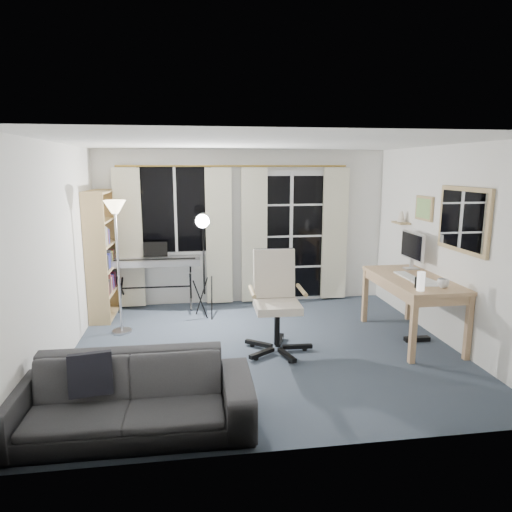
{
  "coord_description": "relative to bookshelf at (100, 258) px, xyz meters",
  "views": [
    {
      "loc": [
        -0.83,
        -5.08,
        2.14
      ],
      "look_at": [
        -0.04,
        0.35,
        1.06
      ],
      "focal_mm": 32.0,
      "sensor_mm": 36.0,
      "label": 1
    }
  ],
  "objects": [
    {
      "name": "framed_print",
      "position": [
        4.35,
        -0.96,
        0.74
      ],
      "size": [
        0.03,
        0.42,
        0.32
      ],
      "color": "tan",
      "rests_on": "floor"
    },
    {
      "name": "french_door",
      "position": [
        2.87,
        0.46,
        0.16
      ],
      "size": [
        1.32,
        0.09,
        2.11
      ],
      "color": "white",
      "rests_on": "floor"
    },
    {
      "name": "bookshelf",
      "position": [
        0.0,
        0.0,
        0.0
      ],
      "size": [
        0.31,
        0.85,
        1.82
      ],
      "rotation": [
        0.0,
        0.0,
        -0.02
      ],
      "color": "tan",
      "rests_on": "floor"
    },
    {
      "name": "monitor",
      "position": [
        4.2,
        -1.0,
        0.23
      ],
      "size": [
        0.19,
        0.57,
        0.5
      ],
      "rotation": [
        0.0,
        0.0,
        0.0
      ],
      "color": "silver",
      "rests_on": "desk"
    },
    {
      "name": "desk_clutter",
      "position": [
        3.94,
        -1.69,
        -0.24
      ],
      "size": [
        0.47,
        0.9,
        1.01
      ],
      "rotation": [
        0.0,
        0.0,
        0.0
      ],
      "color": "white",
      "rests_on": "desk"
    },
    {
      "name": "wall_shelf",
      "position": [
        4.28,
        -0.46,
        0.54
      ],
      "size": [
        0.16,
        0.3,
        0.18
      ],
      "color": "tan",
      "rests_on": "floor"
    },
    {
      "name": "studio_light",
      "position": [
        1.46,
        -0.3,
        0.37
      ],
      "size": [
        0.29,
        0.31,
        1.54
      ],
      "rotation": [
        0.0,
        0.0,
        -0.09
      ],
      "color": "black",
      "rests_on": "floor"
    },
    {
      "name": "wall_mirror",
      "position": [
        4.34,
        -1.86,
        0.69
      ],
      "size": [
        0.04,
        0.94,
        0.74
      ],
      "color": "tan",
      "rests_on": "floor"
    },
    {
      "name": "floor",
      "position": [
        2.12,
        -1.51,
        -0.87
      ],
      "size": [
        4.5,
        4.0,
        0.02
      ],
      "primitive_type": "cube",
      "color": "#363F4F",
      "rests_on": "ground"
    },
    {
      "name": "torchiere_lamp",
      "position": [
        0.36,
        -0.71,
        0.53
      ],
      "size": [
        0.35,
        0.35,
        1.73
      ],
      "rotation": [
        0.0,
        0.0,
        -0.36
      ],
      "color": "#B2B2B7",
      "rests_on": "floor"
    },
    {
      "name": "window",
      "position": [
        1.07,
        0.46,
        0.64
      ],
      "size": [
        1.2,
        0.08,
        1.4
      ],
      "color": "white",
      "rests_on": "floor"
    },
    {
      "name": "sofa",
      "position": [
        0.74,
        -3.06,
        -0.46
      ],
      "size": [
        2.06,
        0.62,
        0.8
      ],
      "rotation": [
        0.0,
        0.0,
        -0.01
      ],
      "color": "#2C2B2E",
      "rests_on": "floor"
    },
    {
      "name": "desk",
      "position": [
        4.0,
        -1.45,
        -0.17
      ],
      "size": [
        0.74,
        1.48,
        0.79
      ],
      "rotation": [
        0.0,
        0.0,
        0.0
      ],
      "color": "tan",
      "rests_on": "floor"
    },
    {
      "name": "keyboard_piano",
      "position": [
        0.76,
        0.19,
        -0.13
      ],
      "size": [
        1.33,
        0.65,
        0.96
      ],
      "rotation": [
        0.0,
        0.0,
        -0.01
      ],
      "color": "black",
      "rests_on": "floor"
    },
    {
      "name": "curtains",
      "position": [
        1.98,
        0.37,
        0.23
      ],
      "size": [
        3.6,
        0.07,
        2.13
      ],
      "color": "gold",
      "rests_on": "floor"
    },
    {
      "name": "office_chair",
      "position": [
        2.26,
        -1.49,
        -0.17
      ],
      "size": [
        0.79,
        0.82,
        1.18
      ],
      "rotation": [
        0.0,
        0.0,
        -0.03
      ],
      "color": "black",
      "rests_on": "floor"
    },
    {
      "name": "mug",
      "position": [
        4.1,
        -1.95,
        -0.0
      ],
      "size": [
        0.13,
        0.1,
        0.13
      ],
      "primitive_type": "imported",
      "rotation": [
        0.0,
        0.0,
        0.0
      ],
      "color": "silver",
      "rests_on": "desk"
    }
  ]
}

